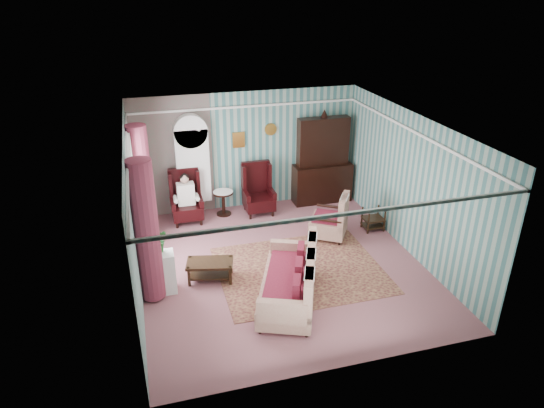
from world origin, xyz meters
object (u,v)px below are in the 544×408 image
object	(u,v)px
bookcase	(193,171)
nest_table	(373,219)
wingback_left	(186,197)
sofa	(288,279)
plant_stand	(160,273)
seated_woman	(186,199)
coffee_table	(210,271)
floral_armchair	(329,216)
round_side_table	(224,203)
dresser_hutch	(323,158)
wingback_right	(259,190)

from	to	relation	value
bookcase	nest_table	distance (m)	4.37
wingback_left	sofa	distance (m)	3.92
nest_table	plant_stand	bearing A→B (deg)	-166.16
seated_woman	coffee_table	xyz separation A→B (m)	(0.13, -2.61, -0.39)
bookcase	floral_armchair	world-z (taller)	bookcase
wingback_left	floral_armchair	distance (m)	3.35
wingback_left	seated_woman	distance (m)	0.04
wingback_left	coffee_table	bearing A→B (deg)	-87.05
wingback_left	plant_stand	xyz separation A→B (m)	(-0.80, -2.75, -0.22)
round_side_table	plant_stand	distance (m)	3.36
seated_woman	bookcase	bearing A→B (deg)	57.34
bookcase	round_side_table	distance (m)	1.07
bookcase	sofa	world-z (taller)	bookcase
round_side_table	coffee_table	distance (m)	2.86
dresser_hutch	seated_woman	xyz separation A→B (m)	(-3.50, -0.27, -0.59)
sofa	wingback_right	bearing A→B (deg)	16.08
bookcase	seated_woman	distance (m)	0.70
bookcase	dresser_hutch	world-z (taller)	dresser_hutch
seated_woman	coffee_table	bearing A→B (deg)	-87.05
dresser_hutch	coffee_table	world-z (taller)	dresser_hutch
round_side_table	floral_armchair	size ratio (longest dim) A/B	0.58
bookcase	seated_woman	size ratio (longest dim) A/B	1.90
round_side_table	floral_armchair	bearing A→B (deg)	-40.51
seated_woman	floral_armchair	xyz separation A→B (m)	(2.95, -1.60, -0.07)
bookcase	wingback_right	xyz separation A→B (m)	(1.50, -0.39, -0.50)
bookcase	plant_stand	xyz separation A→B (m)	(-1.05, -3.14, -0.72)
dresser_hutch	wingback_right	world-z (taller)	dresser_hutch
wingback_left	nest_table	bearing A→B (deg)	-20.85
bookcase	nest_table	bearing A→B (deg)	-26.92
seated_woman	sofa	world-z (taller)	seated_woman
round_side_table	seated_woman	bearing A→B (deg)	-170.54
dresser_hutch	sofa	bearing A→B (deg)	-118.50
floral_armchair	nest_table	bearing A→B (deg)	-55.24
plant_stand	wingback_right	bearing A→B (deg)	47.16
wingback_right	nest_table	world-z (taller)	wingback_right
nest_table	plant_stand	world-z (taller)	plant_stand
floral_armchair	coffee_table	distance (m)	3.00
seated_woman	sofa	distance (m)	3.91
round_side_table	nest_table	xyz separation A→B (m)	(3.17, -1.70, -0.03)
dresser_hutch	nest_table	xyz separation A→B (m)	(0.57, -1.82, -0.91)
round_side_table	coffee_table	world-z (taller)	round_side_table
round_side_table	plant_stand	bearing A→B (deg)	-120.38
nest_table	coffee_table	world-z (taller)	nest_table
seated_woman	plant_stand	size ratio (longest dim) A/B	1.47
wingback_left	seated_woman	world-z (taller)	wingback_left
bookcase	seated_woman	world-z (taller)	bookcase
coffee_table	dresser_hutch	bearing A→B (deg)	40.51
bookcase	round_side_table	xyz separation A→B (m)	(0.65, -0.24, -0.82)
wingback_left	sofa	size ratio (longest dim) A/B	0.61
bookcase	wingback_right	bearing A→B (deg)	-14.57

